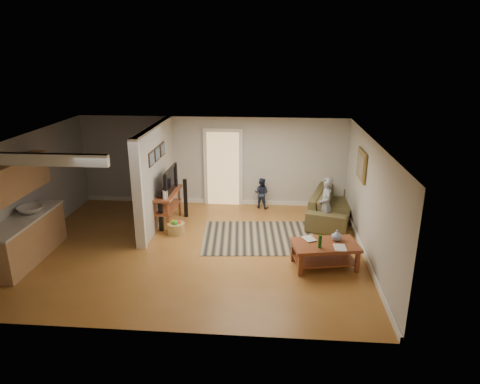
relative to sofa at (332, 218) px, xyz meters
name	(u,v)px	position (x,y,z in m)	size (l,w,h in m)	color
ground	(195,248)	(-3.30, -2.11, 0.00)	(7.50, 7.50, 0.00)	brown
room_shell	(150,180)	(-4.37, -1.68, 1.46)	(7.54, 6.02, 2.52)	#ADABA6
area_rug	(259,237)	(-1.90, -1.42, 0.01)	(2.65, 1.94, 0.01)	black
sofa	(332,218)	(0.00, 0.00, 0.00)	(2.51, 0.98, 0.73)	#4A3C25
coffee_table	(326,248)	(-0.48, -2.72, 0.40)	(1.44, 1.00, 0.78)	#602E16
tv_console	(167,195)	(-4.24, -0.76, 0.78)	(0.53, 1.37, 1.17)	#602E16
speaker_left	(161,211)	(-4.30, -1.21, 0.51)	(0.10, 0.10, 1.01)	black
speaker_right	(186,198)	(-3.89, -0.23, 0.52)	(0.10, 0.10, 1.04)	black
toy_basket	(176,228)	(-3.90, -1.37, 0.15)	(0.42, 0.42, 0.37)	#9C7C43
child	(324,230)	(-0.30, -0.86, 0.00)	(0.49, 0.32, 1.36)	gray
toddler	(261,208)	(-1.91, 0.59, 0.00)	(0.42, 0.33, 0.87)	#1F2841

